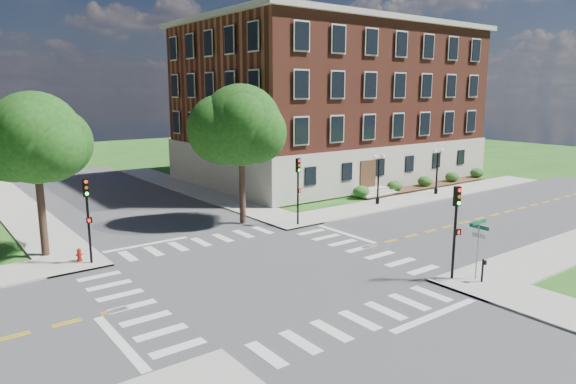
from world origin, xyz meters
TOP-DOWN VIEW (x-y plane):
  - ground at (0.00, 0.00)m, footprint 160.00×160.00m
  - road_ew at (0.00, 0.00)m, footprint 90.00×12.00m
  - road_ns at (0.00, 0.00)m, footprint 12.00×90.00m
  - sidewalk_ne at (15.38, 15.38)m, footprint 34.00×34.00m
  - crosswalk_east at (7.20, 0.00)m, footprint 2.20×10.20m
  - stop_bar_east at (8.80, 3.00)m, footprint 0.40×5.50m
  - main_building at (24.00, 21.99)m, footprint 30.60×22.40m
  - shrub_row at (27.00, 10.80)m, footprint 18.00×2.00m
  - tree_c at (-8.68, 10.03)m, footprint 5.21×5.21m
  - tree_d at (4.71, 9.67)m, footprint 5.82×5.82m
  - traffic_signal_se at (7.15, -6.68)m, footprint 0.38×0.45m
  - traffic_signal_ne at (7.55, 6.70)m, footprint 0.36×0.42m
  - traffic_signal_nw at (-6.96, 6.93)m, footprint 0.38×0.45m
  - twin_lamp_west at (17.21, 8.02)m, footprint 1.36×0.36m
  - twin_lamp_east at (24.82, 7.79)m, footprint 1.36×0.36m
  - street_sign_pole at (8.03, -7.46)m, footprint 1.10×1.10m
  - push_button_post at (7.90, -7.91)m, footprint 0.14×0.21m
  - fire_hydrant at (-7.40, 7.66)m, footprint 0.35×0.35m

SIDE VIEW (x-z plane):
  - ground at x=0.00m, z-range 0.00..0.00m
  - crosswalk_east at x=7.20m, z-range -0.01..0.01m
  - stop_bar_east at x=8.80m, z-range 0.00..0.00m
  - shrub_row at x=27.00m, z-range -0.65..0.65m
  - road_ew at x=0.00m, z-range 0.00..0.01m
  - road_ns at x=0.00m, z-range 0.00..0.01m
  - sidewalk_ne at x=15.38m, z-range 0.00..0.12m
  - fire_hydrant at x=-7.40m, z-range 0.09..0.84m
  - push_button_post at x=7.90m, z-range 0.20..1.40m
  - street_sign_pole at x=8.03m, z-range 0.76..3.86m
  - twin_lamp_west at x=17.21m, z-range 0.41..4.64m
  - twin_lamp_east at x=24.82m, z-range 0.41..4.64m
  - traffic_signal_se at x=7.15m, z-range 0.79..5.59m
  - traffic_signal_ne at x=7.55m, z-range 0.79..5.59m
  - traffic_signal_nw at x=-6.96m, z-range 0.79..5.59m
  - tree_c at x=-8.68m, z-range 2.23..11.71m
  - tree_d at x=4.71m, z-range 2.19..12.18m
  - main_building at x=24.00m, z-range 0.09..16.59m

